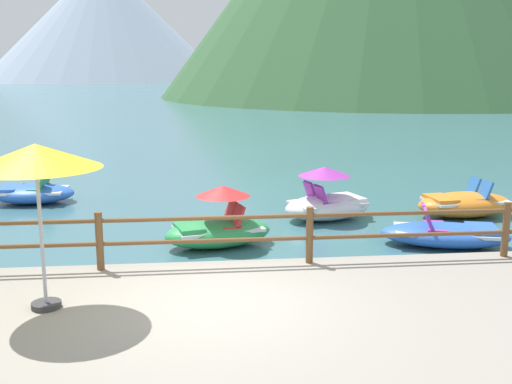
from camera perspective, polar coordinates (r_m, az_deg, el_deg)
ground_plane at (r=48.27m, az=-5.79°, el=7.35°), size 200.00×200.00×0.00m
dock_railing at (r=10.04m, az=-4.61°, el=-3.73°), size 23.92×0.12×0.95m
beach_umbrella at (r=8.47m, az=-19.67°, el=2.93°), size 1.70×1.70×2.24m
pedal_boat_0 at (r=13.18m, az=17.13°, el=-3.72°), size 2.80×1.83×0.82m
pedal_boat_2 at (r=12.56m, az=-3.48°, el=-3.18°), size 2.43×1.68×1.25m
pedal_boat_3 at (r=15.82m, az=18.67°, el=-1.04°), size 2.53×1.56×0.91m
pedal_boat_4 at (r=17.52m, az=-19.91°, el=-0.09°), size 2.18×1.43×0.84m
pedal_boat_5 at (r=14.80m, az=6.59°, el=-0.83°), size 2.45×1.89×1.28m
distant_peak at (r=142.55m, az=-13.86°, el=15.10°), size 52.44×52.44×25.60m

